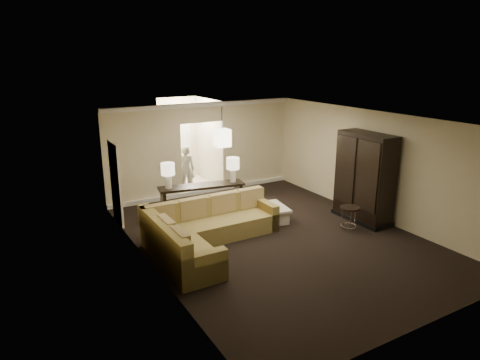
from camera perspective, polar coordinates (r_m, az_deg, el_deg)
ground at (r=10.21m, az=4.83°, el=-7.67°), size 8.00×8.00×0.00m
wall_back at (r=13.10m, az=-5.00°, el=4.17°), size 6.00×0.04×2.80m
wall_front at (r=7.04m, az=24.09°, el=-8.09°), size 6.00×0.04×2.80m
wall_left at (r=8.45m, az=-11.97°, el=-2.97°), size 0.04×8.00×2.80m
wall_right at (r=11.65m, az=17.25°, el=1.96°), size 0.04×8.00×2.80m
ceiling at (r=9.43m, az=5.24°, el=8.08°), size 6.00×8.00×0.02m
crown_molding at (r=12.85m, az=-5.05°, el=9.94°), size 6.00×0.10×0.12m
baseboard at (r=13.40m, az=-4.77°, el=-1.48°), size 6.00×0.10×0.12m
side_door at (r=11.14m, az=-16.25°, el=-0.46°), size 0.05×0.90×2.10m
foyer at (r=14.33m, az=-7.27°, el=4.74°), size 1.44×2.02×2.80m
sectional_sofa at (r=9.61m, az=-4.82°, el=-6.79°), size 3.17×2.53×0.95m
coffee_table at (r=11.10m, az=3.61°, el=-4.51°), size 1.11×1.11×0.41m
console_table at (r=11.36m, az=-5.09°, el=-2.36°), size 2.30×0.90×0.87m
armoire at (r=11.34m, az=16.24°, el=0.07°), size 0.68×1.59×2.29m
drink_table at (r=10.80m, az=14.40°, el=-4.35°), size 0.48×0.48×0.60m
table_lamp_left at (r=10.95m, az=-9.59°, el=1.12°), size 0.35×0.35×0.66m
table_lamp_right at (r=11.37m, az=-0.96°, el=1.91°), size 0.35×0.35×0.66m
pendant_light at (r=11.85m, az=-2.39°, el=5.65°), size 0.38×0.38×1.09m
person at (r=13.33m, az=-7.24°, el=1.74°), size 0.70×0.59×1.64m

